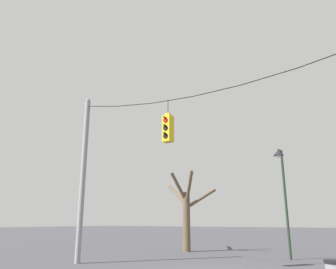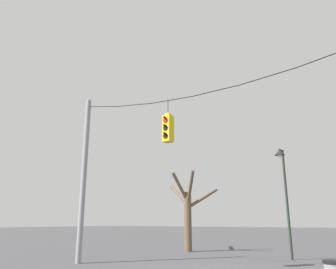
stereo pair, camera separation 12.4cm
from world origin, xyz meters
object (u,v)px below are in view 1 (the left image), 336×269
Objects in this scene: traffic_light_near_right_pole at (168,128)px; street_lamp at (282,176)px; utility_pole_left at (83,176)px; bare_tree at (186,210)px.

traffic_light_near_right_pole is 0.32× the size of street_lamp.
bare_tree is (0.91, 7.59, -1.33)m from utility_pole_left.
bare_tree is at bearing 83.18° from utility_pole_left.
bare_tree is at bearing 116.05° from traffic_light_near_right_pole.
street_lamp is at bearing -12.76° from bare_tree.
bare_tree is (-3.71, 7.59, -2.83)m from traffic_light_near_right_pole.
utility_pole_left reaches higher than bare_tree.
street_lamp is 6.61m from bare_tree.
utility_pole_left is at bearing -96.82° from bare_tree.
street_lamp reaches higher than bare_tree.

